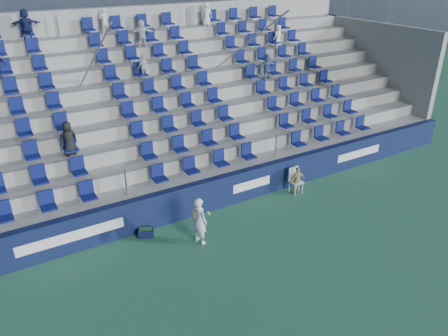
% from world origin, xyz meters
% --- Properties ---
extents(ground, '(70.00, 70.00, 0.00)m').
position_xyz_m(ground, '(0.00, 0.00, 0.00)').
color(ground, '#30714E').
rests_on(ground, ground).
extents(sponsor_wall, '(24.00, 0.32, 1.20)m').
position_xyz_m(sponsor_wall, '(0.00, 3.15, 0.60)').
color(sponsor_wall, '#11193E').
rests_on(sponsor_wall, ground).
extents(grandstand, '(24.00, 8.17, 6.63)m').
position_xyz_m(grandstand, '(-0.00, 8.24, 2.13)').
color(grandstand, '#979792').
rests_on(grandstand, ground).
extents(tennis_player, '(0.69, 0.67, 1.59)m').
position_xyz_m(tennis_player, '(-1.42, 1.57, 0.80)').
color(tennis_player, white).
rests_on(tennis_player, ground).
extents(line_judge_chair, '(0.45, 0.46, 1.00)m').
position_xyz_m(line_judge_chair, '(3.25, 2.65, 0.57)').
color(line_judge_chair, white).
rests_on(line_judge_chair, ground).
extents(line_judge, '(0.68, 0.35, 1.10)m').
position_xyz_m(line_judge, '(3.25, 2.50, 0.55)').
color(line_judge, tan).
rests_on(line_judge, ground).
extents(ball_bin, '(0.57, 0.49, 0.27)m').
position_xyz_m(ball_bin, '(-2.77, 2.75, 0.15)').
color(ball_bin, '#0F143A').
rests_on(ball_bin, ground).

